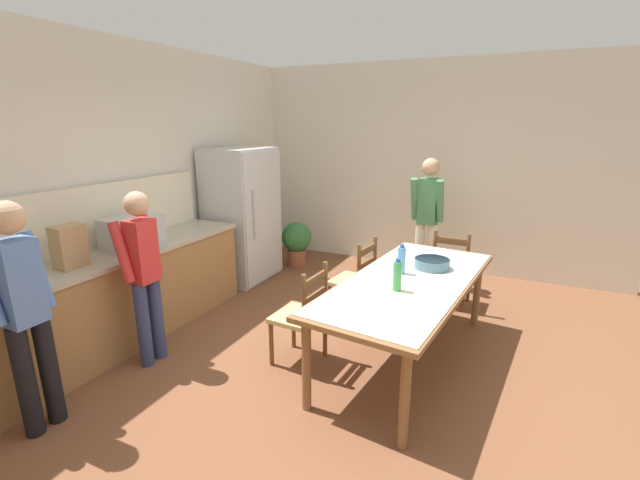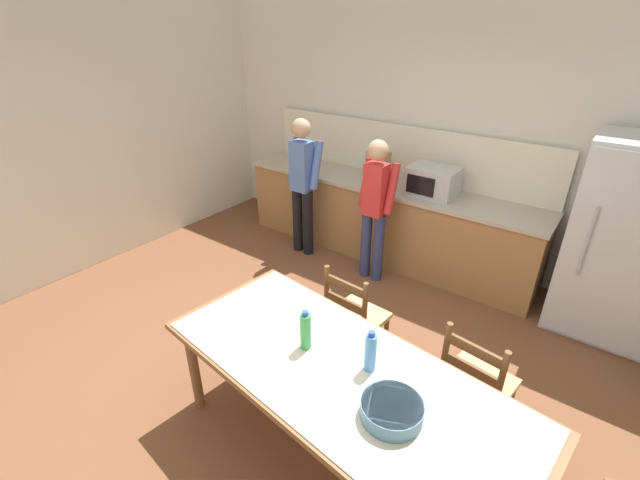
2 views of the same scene
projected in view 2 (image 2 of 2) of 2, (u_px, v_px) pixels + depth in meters
name	position (u px, v px, depth m)	size (l,w,h in m)	color
ground_plane	(312.00, 389.00, 3.33)	(8.32, 8.32, 0.00)	brown
wall_back	(463.00, 136.00, 4.55)	(6.52, 0.12, 2.90)	silver
wall_left	(60.00, 140.00, 4.39)	(0.12, 5.20, 2.90)	silver
kitchen_counter	(383.00, 219.00, 5.06)	(3.57, 0.66, 0.90)	#9E7042
counter_splashback	(401.00, 151.00, 4.93)	(3.53, 0.03, 0.60)	#EFE8CB
refrigerator	(626.00, 244.00, 3.60)	(0.87, 0.73, 1.76)	silver
microwave	(433.00, 181.00, 4.47)	(0.50, 0.39, 0.30)	#B2B7BC
paper_bag	(378.00, 167.00, 4.80)	(0.24, 0.16, 0.36)	tan
dining_table	(341.00, 379.00, 2.49)	(2.36, 1.20, 0.77)	brown
bottle_near_centre	(306.00, 331.00, 2.57)	(0.07, 0.07, 0.27)	green
bottle_off_centre	(370.00, 352.00, 2.40)	(0.07, 0.07, 0.27)	#4C8ED6
serving_bowl	(392.00, 409.00, 2.14)	(0.32, 0.32, 0.09)	slate
chair_side_far_right	(475.00, 383.00, 2.79)	(0.47, 0.45, 0.91)	brown
chair_side_far_left	(354.00, 317.00, 3.41)	(0.45, 0.43, 0.91)	brown
person_at_sink	(302.00, 181.00, 4.89)	(0.41, 0.28, 1.62)	black
person_at_counter	(375.00, 205.00, 4.39)	(0.39, 0.27, 1.54)	navy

